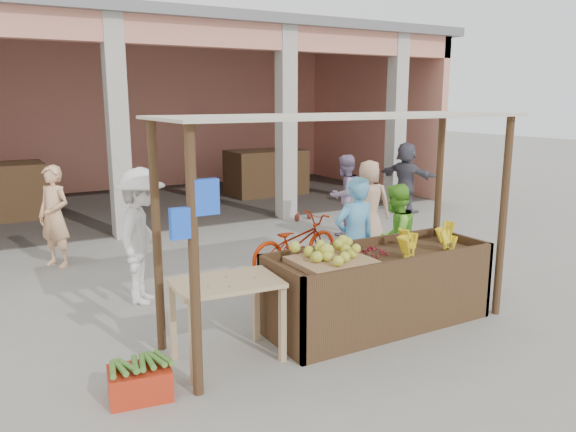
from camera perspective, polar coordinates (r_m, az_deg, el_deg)
ground at (r=6.38m, az=5.47°, el=-11.73°), size 60.00×60.00×0.00m
market_building at (r=14.11m, az=-15.94°, el=12.03°), size 14.40×6.40×4.20m
fruit_stall at (r=6.52m, az=9.16°, el=-7.53°), size 2.60×0.95×0.80m
stall_awning at (r=5.92m, az=5.39°, el=6.28°), size 4.09×1.35×2.39m
banana_heap at (r=6.77m, az=13.77°, el=-2.65°), size 1.01×0.55×0.18m
melon_tray at (r=6.04m, az=4.44°, el=-4.01°), size 0.81×0.71×0.21m
berry_heap at (r=6.34m, az=8.52°, el=-3.61°), size 0.44×0.36×0.14m
side_table at (r=5.52m, az=-6.26°, el=-7.93°), size 1.07×0.76×0.82m
papaya_pile at (r=5.45m, az=-6.31°, el=-5.68°), size 0.62×0.35×0.18m
red_crate at (r=5.22m, az=-14.81°, el=-16.09°), size 0.57×0.45×0.27m
plantain_bundle at (r=5.14m, az=-14.92°, el=-14.34°), size 0.42×0.29×0.08m
produce_sacks at (r=12.00m, az=1.35°, el=1.04°), size 0.78×0.73×0.59m
vendor_blue at (r=7.11m, az=6.79°, el=-1.98°), size 0.66×0.50×1.71m
vendor_green at (r=7.62m, az=10.79°, el=-1.90°), size 0.83×0.63×1.53m
motorcycle at (r=8.41m, az=0.73°, el=-2.68°), size 0.84×1.74×0.87m
shopper_a at (r=7.23m, az=-14.64°, el=-1.47°), size 1.12×1.33×1.86m
shopper_c at (r=9.79m, az=8.21°, el=1.70°), size 0.97×0.87×1.68m
shopper_d at (r=12.99m, az=11.89°, el=4.05°), size 1.04×1.67×1.68m
shopper_e at (r=9.27m, az=-22.66°, el=0.16°), size 0.73×0.76×1.63m
shopper_f at (r=10.63m, az=5.77°, el=2.51°), size 0.90×0.65×1.66m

